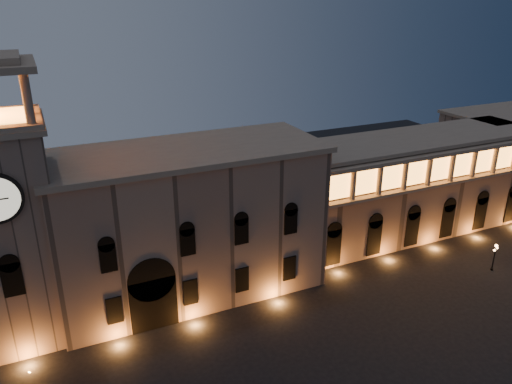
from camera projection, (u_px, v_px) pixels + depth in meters
government_building at (189, 223)px, 57.26m from camera, size 30.80×12.80×17.60m
clock_tower at (6, 225)px, 47.97m from camera, size 9.80×9.80×32.40m
colonnade_wing at (410, 185)px, 72.61m from camera, size 40.60×11.50×14.50m
secondary_building at (503, 153)px, 87.89m from camera, size 20.00×12.00×14.00m
street_lamp_near at (495, 255)px, 63.64m from camera, size 1.22×0.59×3.71m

